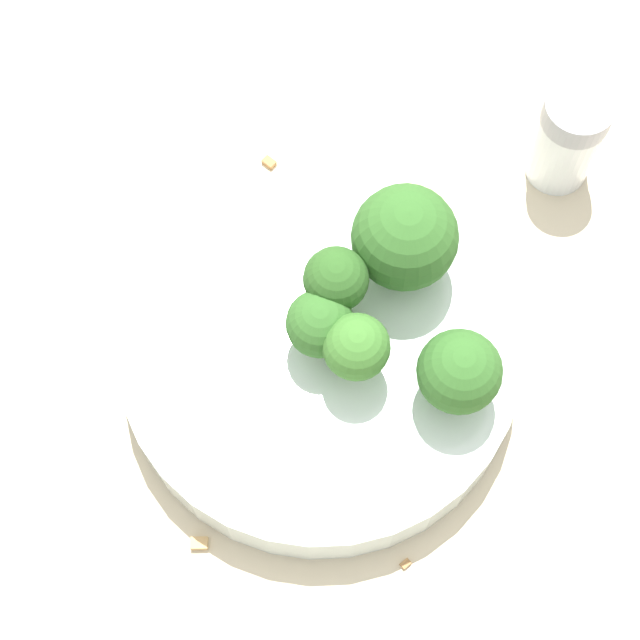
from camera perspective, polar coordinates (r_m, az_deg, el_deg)
The scene contains 11 objects.
ground_plane at distance 0.62m, azimuth 0.00°, elevation -2.45°, with size 3.00×3.00×0.00m, color beige.
bowl at distance 0.61m, azimuth 0.00°, elevation -1.85°, with size 0.22×0.22×0.04m, color silver.
broccoli_floret_0 at distance 0.57m, azimuth -0.23°, elevation -0.01°, with size 0.04×0.04×0.05m.
broccoli_floret_1 at distance 0.57m, azimuth 0.85°, elevation 2.04°, with size 0.04×0.04×0.05m.
broccoli_floret_2 at distance 0.58m, azimuth 4.54°, elevation 4.37°, with size 0.06×0.06×0.07m.
broccoli_floret_3 at distance 0.55m, azimuth 7.43°, elevation -2.79°, with size 0.04×0.04×0.05m.
broccoli_floret_4 at distance 0.55m, azimuth 1.94°, elevation -1.51°, with size 0.04×0.04×0.05m.
pepper_shaker at distance 0.66m, azimuth 13.07°, elevation 9.44°, with size 0.04×0.04×0.07m.
almond_crumb_0 at distance 0.68m, azimuth -2.74°, elevation 8.47°, with size 0.01×0.01×0.01m, color olive.
almond_crumb_1 at distance 0.59m, azimuth -6.48°, elevation -11.71°, with size 0.01×0.01×0.01m, color tan.
almond_crumb_2 at distance 0.59m, azimuth 4.59°, elevation -12.81°, with size 0.01×0.00×0.01m, color olive.
Camera 1 is at (-0.21, -0.01, 0.58)m, focal length 60.00 mm.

